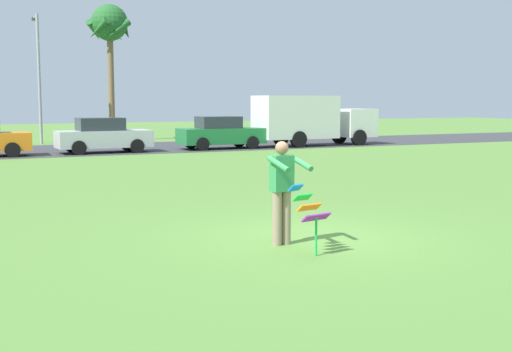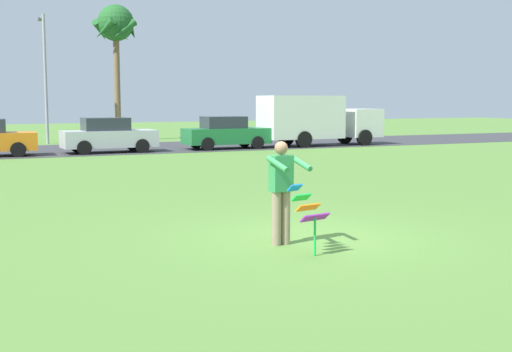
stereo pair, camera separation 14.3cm
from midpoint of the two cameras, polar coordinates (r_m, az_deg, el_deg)
ground_plane at (r=11.66m, az=4.33°, el=-5.34°), size 120.00×120.00×0.00m
road_strip at (r=33.19m, az=-15.35°, el=2.20°), size 120.00×8.00×0.01m
person_kite_flyer at (r=10.93m, az=1.91°, el=-1.07°), size 0.58×0.69×1.73m
kite_held at (r=10.35m, az=4.20°, el=-2.86°), size 0.53×0.69×1.08m
parked_car_silver at (r=30.94m, az=-13.17°, el=3.38°), size 4.24×1.90×1.60m
parked_car_green at (r=32.63m, az=-3.18°, el=3.70°), size 4.20×1.84×1.60m
parked_truck_white_box at (r=34.79m, az=4.49°, el=4.92°), size 6.76×2.26×2.62m
palm_tree_right_near at (r=40.12m, az=-12.60°, el=12.32°), size 2.58×2.71×7.89m
streetlight_pole at (r=38.22m, az=-18.33°, el=8.64°), size 0.24×1.65×7.00m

